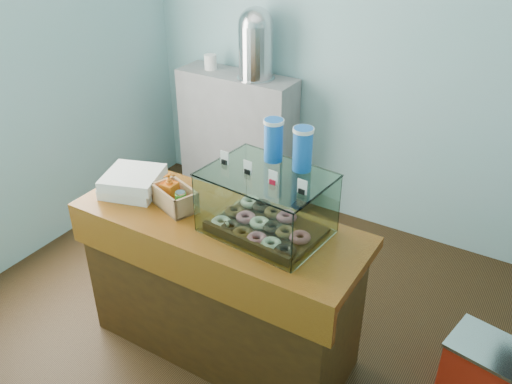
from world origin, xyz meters
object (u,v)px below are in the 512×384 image
Objects in this scene: counter at (220,286)px; coffee_urn at (256,42)px; display_case at (269,200)px; red_cooler at (484,370)px.

counter is 2.94× the size of coffee_urn.
counter is 2.52× the size of display_case.
display_case is 1.17× the size of coffee_urn.
counter is 3.53× the size of red_cooler.
display_case reaches higher than counter.
display_case is (0.27, 0.08, 0.61)m from counter.
display_case reaches higher than red_cooler.
red_cooler is (1.14, 0.35, -0.89)m from display_case.
coffee_urn is (-0.71, 1.56, 0.93)m from counter.
counter is at bearing -151.93° from red_cooler.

